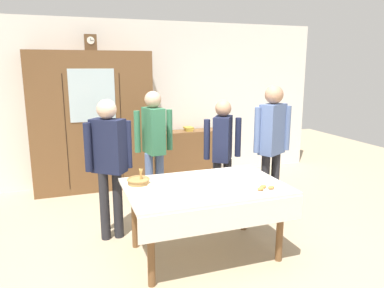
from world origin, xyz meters
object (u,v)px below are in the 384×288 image
object	(u,v)px
bookshelf_low	(189,154)
person_behind_table_right	(272,138)
dining_table	(206,196)
person_behind_table_left	(223,147)
bread_basket	(138,181)
pastry_plate	(266,190)
spoon_back_edge	(237,185)
tea_cup_front_edge	(188,183)
tea_cup_back_edge	(205,193)
book_stack	(189,129)
wall_cabinet	(93,122)
tea_cup_near_right	(152,188)
person_by_cabinet	(109,156)
tea_cup_mid_right	(168,198)
tea_cup_center	(257,176)
spoon_front_edge	(174,185)
person_near_right_end	(154,139)
mantel_clock	(91,43)

from	to	relation	value
bookshelf_low	person_behind_table_right	bearing A→B (deg)	-76.68
dining_table	bookshelf_low	size ratio (longest dim) A/B	1.51
person_behind_table_left	bread_basket	bearing A→B (deg)	-152.80
bread_basket	pastry_plate	size ratio (longest dim) A/B	0.86
person_behind_table_left	spoon_back_edge	bearing A→B (deg)	-106.01
dining_table	person_behind_table_left	size ratio (longest dim) A/B	1.05
tea_cup_front_edge	person_behind_table_right	xyz separation A→B (m)	(1.34, 0.60, 0.27)
tea_cup_back_edge	person_behind_table_left	bearing A→B (deg)	59.13
tea_cup_front_edge	bread_basket	bearing A→B (deg)	155.55
book_stack	tea_cup_front_edge	xyz separation A→B (m)	(-0.88, -2.56, -0.10)
wall_cabinet	tea_cup_near_right	size ratio (longest dim) A/B	16.83
bread_basket	spoon_back_edge	size ratio (longest dim) A/B	2.02
person_by_cabinet	tea_cup_mid_right	bearing A→B (deg)	-68.73
tea_cup_front_edge	spoon_back_edge	distance (m)	0.50
bread_basket	tea_cup_front_edge	bearing A→B (deg)	-24.45
tea_cup_front_edge	person_behind_table_right	size ratio (longest dim) A/B	0.08
tea_cup_mid_right	bread_basket	world-z (taller)	bread_basket
tea_cup_mid_right	person_behind_table_left	bearing A→B (deg)	48.32
tea_cup_center	spoon_front_edge	world-z (taller)	tea_cup_center
wall_cabinet	spoon_back_edge	world-z (taller)	wall_cabinet
spoon_back_edge	tea_cup_back_edge	bearing A→B (deg)	-157.43
tea_cup_center	tea_cup_mid_right	distance (m)	1.14
tea_cup_front_edge	spoon_front_edge	xyz separation A→B (m)	(-0.14, 0.04, -0.02)
bookshelf_low	person_behind_table_right	world-z (taller)	person_behind_table_right
dining_table	bread_basket	bearing A→B (deg)	155.08
book_stack	person_behind_table_left	bearing A→B (deg)	-93.99
tea_cup_front_edge	person_behind_table_left	size ratio (longest dim) A/B	0.08
tea_cup_near_right	person_near_right_end	size ratio (longest dim) A/B	0.08
bread_basket	spoon_back_edge	world-z (taller)	bread_basket
tea_cup_near_right	tea_cup_mid_right	size ratio (longest dim) A/B	1.00
dining_table	spoon_back_edge	world-z (taller)	spoon_back_edge
tea_cup_mid_right	person_near_right_end	bearing A→B (deg)	80.60
book_stack	pastry_plate	size ratio (longest dim) A/B	0.70
tea_cup_center	person_by_cabinet	world-z (taller)	person_by_cabinet
book_stack	tea_cup_front_edge	world-z (taller)	book_stack
bookshelf_low	tea_cup_near_right	size ratio (longest dim) A/B	8.24
spoon_front_edge	bookshelf_low	bearing A→B (deg)	67.88
dining_table	tea_cup_near_right	xyz separation A→B (m)	(-0.55, 0.05, 0.13)
tea_cup_mid_right	spoon_front_edge	world-z (taller)	tea_cup_mid_right
tea_cup_back_edge	pastry_plate	world-z (taller)	tea_cup_back_edge
spoon_front_edge	person_by_cabinet	bearing A→B (deg)	133.20
mantel_clock	tea_cup_near_right	distance (m)	2.97
tea_cup_mid_right	dining_table	bearing A→B (deg)	30.24
spoon_back_edge	tea_cup_front_edge	bearing A→B (deg)	159.61
tea_cup_near_right	spoon_back_edge	world-z (taller)	tea_cup_near_right
dining_table	tea_cup_back_edge	size ratio (longest dim) A/B	12.43
bread_basket	spoon_back_edge	bearing A→B (deg)	-22.46
bookshelf_low	bread_basket	size ratio (longest dim) A/B	4.47
spoon_front_edge	person_near_right_end	distance (m)	1.28
dining_table	spoon_front_edge	size ratio (longest dim) A/B	13.58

